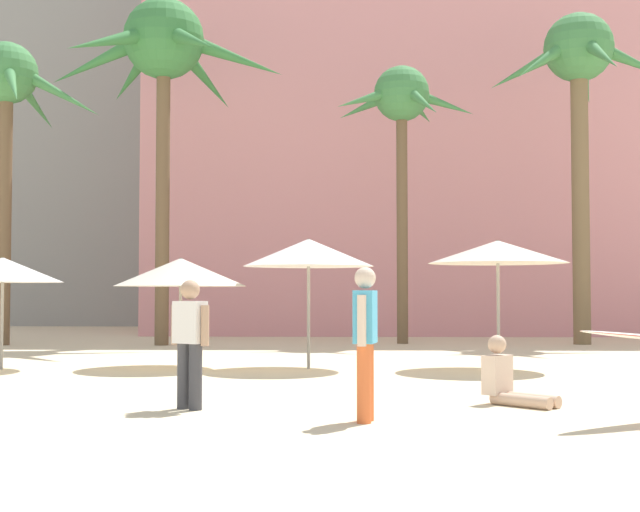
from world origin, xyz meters
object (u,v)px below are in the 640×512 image
object	(u,v)px
palm_tree_right	(402,111)
cafe_umbrella_3	(3,270)
person_near_right	(190,339)
person_far_right	(509,381)
person_far_left	(365,337)
palm_tree_center	(579,76)
cafe_umbrella_2	(498,252)
cafe_umbrella_5	(309,253)
cafe_umbrella_6	(181,272)
palm_tree_far_left	(6,96)
palm_tree_left	(163,55)

from	to	relation	value
palm_tree_right	cafe_umbrella_3	xyz separation A→B (m)	(-8.06, -8.71, -4.80)
person_near_right	person_far_right	bearing A→B (deg)	-48.86
person_far_left	person_far_right	bearing A→B (deg)	49.78
palm_tree_center	person_near_right	xyz separation A→B (m)	(-8.52, -13.98, -6.73)
cafe_umbrella_2	person_far_left	distance (m)	7.38
cafe_umbrella_5	palm_tree_right	bearing A→B (deg)	74.48
cafe_umbrella_6	person_near_right	world-z (taller)	cafe_umbrella_6
person_near_right	cafe_umbrella_2	bearing A→B (deg)	-6.54
palm_tree_far_left	person_far_right	size ratio (longest dim) A/B	9.01
palm_tree_left	cafe_umbrella_2	size ratio (longest dim) A/B	3.67
palm_tree_far_left	cafe_umbrella_3	bearing A→B (deg)	-68.32
cafe_umbrella_5	palm_tree_center	bearing A→B (deg)	48.02
cafe_umbrella_6	person_far_right	world-z (taller)	cafe_umbrella_6
palm_tree_center	cafe_umbrella_5	bearing A→B (deg)	-131.98
cafe_umbrella_3	person_far_right	xyz separation A→B (m)	(8.56, -4.91, -1.57)
cafe_umbrella_2	person_far_right	world-z (taller)	cafe_umbrella_2
person_near_right	palm_tree_far_left	bearing A→B (deg)	62.98
palm_tree_center	cafe_umbrella_2	xyz separation A→B (m)	(-3.73, -8.18, -5.39)
palm_tree_center	person_far_right	world-z (taller)	palm_tree_center
palm_tree_far_left	person_far_right	bearing A→B (deg)	-47.33
palm_tree_far_left	cafe_umbrella_5	size ratio (longest dim) A/B	3.40
person_far_left	person_near_right	bearing A→B (deg)	165.51
palm_tree_right	palm_tree_far_left	bearing A→B (deg)	-174.80
palm_tree_center	person_far_left	size ratio (longest dim) A/B	5.46
cafe_umbrella_5	person_far_left	bearing A→B (deg)	-82.21
palm_tree_center	cafe_umbrella_6	xyz separation A→B (m)	(-9.79, -7.98, -5.76)
palm_tree_center	palm_tree_right	distance (m)	5.09
person_near_right	cafe_umbrella_3	bearing A→B (deg)	72.65
cafe_umbrella_5	cafe_umbrella_6	xyz separation A→B (m)	(-2.48, 0.15, -0.37)
cafe_umbrella_3	cafe_umbrella_6	xyz separation A→B (m)	(3.27, 0.52, -0.03)
palm_tree_left	cafe_umbrella_3	distance (m)	10.03
cafe_umbrella_6	person_far_left	distance (m)	7.82
person_far_left	person_far_right	size ratio (longest dim) A/B	1.83
palm_tree_far_left	palm_tree_center	size ratio (longest dim) A/B	0.90
cafe_umbrella_2	cafe_umbrella_5	distance (m)	3.58
palm_tree_far_left	palm_tree_right	world-z (taller)	palm_tree_far_left
person_far_left	cafe_umbrella_5	bearing A→B (deg)	107.87
cafe_umbrella_6	person_near_right	xyz separation A→B (m)	(1.27, -6.00, -0.97)
palm_tree_far_left	palm_tree_left	distance (m)	4.55
palm_tree_far_left	palm_tree_left	xyz separation A→B (m)	(4.41, 0.05, 1.12)
cafe_umbrella_5	person_near_right	xyz separation A→B (m)	(-1.21, -5.85, -1.33)
cafe_umbrella_3	palm_tree_left	bearing A→B (deg)	80.08
palm_tree_center	cafe_umbrella_5	world-z (taller)	palm_tree_center
palm_tree_center	cafe_umbrella_5	size ratio (longest dim) A/B	3.77
cafe_umbrella_6	person_far_right	xyz separation A→B (m)	(5.29, -5.43, -1.53)
palm_tree_far_left	palm_tree_center	xyz separation A→B (m)	(16.12, 0.80, 0.63)
cafe_umbrella_2	person_near_right	size ratio (longest dim) A/B	1.65
cafe_umbrella_3	cafe_umbrella_6	size ratio (longest dim) A/B	0.88
palm_tree_right	palm_tree_center	bearing A→B (deg)	-2.44
person_near_right	palm_tree_left	bearing A→B (deg)	46.54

